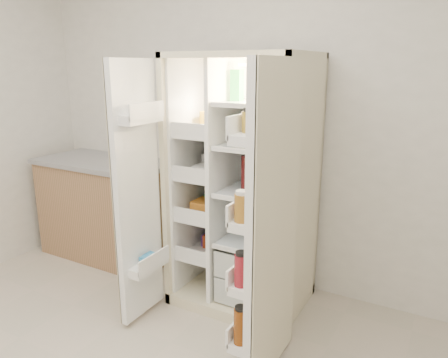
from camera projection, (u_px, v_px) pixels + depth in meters
The scene contains 5 objects.
wall_back at pixel (250, 114), 3.30m from camera, with size 4.00×0.02×2.70m, color silver.
refrigerator at pixel (248, 204), 3.08m from camera, with size 0.92×0.70×1.80m.
freezer_door at pixel (137, 195), 2.78m from camera, with size 0.15×0.40×1.72m.
fridge_door at pixel (269, 230), 2.25m from camera, with size 0.17×0.58×1.72m.
kitchen_counter at pixel (109, 207), 3.89m from camera, with size 1.24×0.66×0.90m.
Camera 1 is at (1.44, -0.99, 1.72)m, focal length 34.00 mm.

